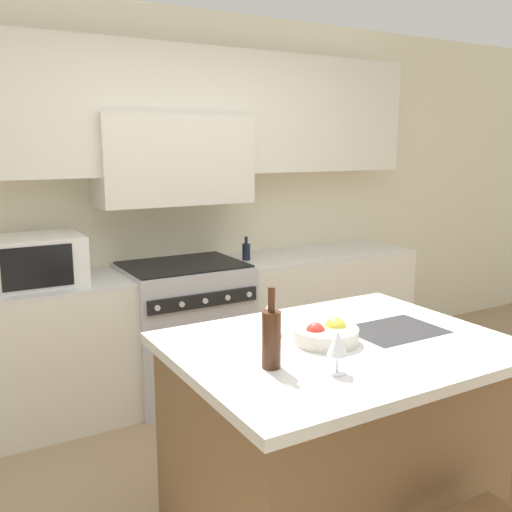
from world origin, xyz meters
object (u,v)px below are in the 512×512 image
Objects in this scene: wine_bottle at (271,337)px; oil_bottle_on_counter at (246,251)px; wine_glass_near at (337,345)px; microwave at (39,260)px; range_stove at (185,329)px; fruit_bowl at (326,334)px; wine_glass_far at (271,309)px.

wine_bottle is 1.79× the size of oil_bottle_on_counter.
wine_glass_near reaches higher than oil_bottle_on_counter.
wine_glass_near is (0.18, -0.17, -0.01)m from wine_bottle.
microwave is 2.15m from wine_glass_near.
range_stove is 1.79m from fruit_bowl.
range_stove is at bearing 82.17° from wine_glass_far.
wine_bottle is 1.91× the size of wine_glass_near.
microwave is at bearing 105.41° from wine_bottle.
range_stove is 1.62m from wine_glass_far.
wine_glass_near is (0.69, -2.04, -0.03)m from microwave.
microwave reaches higher than oil_bottle_on_counter.
wine_bottle is 2.11m from oil_bottle_on_counter.
wine_glass_far reaches higher than oil_bottle_on_counter.
wine_glass_far is at bearing -64.54° from microwave.
wine_glass_far is (0.21, 0.35, -0.01)m from wine_bottle.
wine_glass_near is 0.52m from wine_glass_far.
oil_bottle_on_counter is (0.59, 1.76, 0.02)m from fruit_bowl.
fruit_bowl is at bearing -92.20° from range_stove.
wine_glass_far is 0.27m from fruit_bowl.
wine_bottle is 0.38m from fruit_bowl.
range_stove is 2.11m from wine_glass_near.
wine_bottle is at bearing 136.73° from wine_glass_near.
microwave reaches higher than wine_glass_near.
wine_glass_far is at bearing 86.73° from wine_glass_near.
range_stove is 3.36× the size of fruit_bowl.
fruit_bowl is at bearing -108.44° from oil_bottle_on_counter.
range_stove is at bearing 77.32° from wine_bottle.
wine_glass_near is 1.00× the size of wine_glass_far.
microwave is (-0.93, 0.02, 0.59)m from range_stove.
wine_glass_far is (0.72, -1.52, -0.03)m from microwave.
wine_glass_near is at bearing -96.67° from range_stove.
microwave reaches higher than range_stove.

